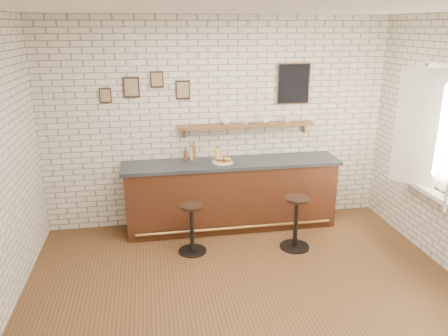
{
  "coord_description": "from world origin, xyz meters",
  "views": [
    {
      "loc": [
        -0.99,
        -4.12,
        2.84
      ],
      "look_at": [
        -0.11,
        0.9,
        1.18
      ],
      "focal_mm": 35.0,
      "sensor_mm": 36.0,
      "label": 1
    }
  ],
  "objects_px": {
    "shelf_cup_a": "(226,121)",
    "shelf_cup_d": "(287,120)",
    "bar_counter": "(231,194)",
    "bitters_bottle_white": "(192,154)",
    "bar_stool_left": "(192,227)",
    "sandwich_plate": "(223,162)",
    "bitters_bottle_amber": "(194,153)",
    "book_lower": "(448,199)",
    "condiment_bottle_yellow": "(217,154)",
    "shelf_cup_b": "(246,121)",
    "bitters_bottle_brown": "(186,155)",
    "ciabatta_sandwich": "(224,159)",
    "shelf_cup_c": "(266,120)",
    "bar_stool_right": "(296,221)"
  },
  "relations": [
    {
      "from": "shelf_cup_a",
      "to": "shelf_cup_d",
      "type": "relative_size",
      "value": 1.48
    },
    {
      "from": "bar_counter",
      "to": "shelf_cup_d",
      "type": "height_order",
      "value": "shelf_cup_d"
    },
    {
      "from": "bitters_bottle_white",
      "to": "bar_stool_left",
      "type": "xyz_separation_m",
      "value": [
        -0.1,
        -0.85,
        -0.74
      ]
    },
    {
      "from": "shelf_cup_d",
      "to": "bar_counter",
      "type": "bearing_deg",
      "value": -174.6
    },
    {
      "from": "sandwich_plate",
      "to": "bitters_bottle_amber",
      "type": "height_order",
      "value": "bitters_bottle_amber"
    },
    {
      "from": "shelf_cup_a",
      "to": "book_lower",
      "type": "height_order",
      "value": "shelf_cup_a"
    },
    {
      "from": "condiment_bottle_yellow",
      "to": "shelf_cup_b",
      "type": "relative_size",
      "value": 1.98
    },
    {
      "from": "bar_stool_left",
      "to": "bar_counter",
      "type": "bearing_deg",
      "value": 45.81
    },
    {
      "from": "bitters_bottle_brown",
      "to": "bar_stool_left",
      "type": "bearing_deg",
      "value": -90.88
    },
    {
      "from": "ciabatta_sandwich",
      "to": "bitters_bottle_white",
      "type": "relative_size",
      "value": 0.99
    },
    {
      "from": "shelf_cup_d",
      "to": "shelf_cup_c",
      "type": "bearing_deg",
      "value": 172.34
    },
    {
      "from": "sandwich_plate",
      "to": "bar_stool_right",
      "type": "relative_size",
      "value": 0.39
    },
    {
      "from": "sandwich_plate",
      "to": "ciabatta_sandwich",
      "type": "relative_size",
      "value": 1.32
    },
    {
      "from": "bar_counter",
      "to": "ciabatta_sandwich",
      "type": "height_order",
      "value": "ciabatta_sandwich"
    },
    {
      "from": "ciabatta_sandwich",
      "to": "sandwich_plate",
      "type": "bearing_deg",
      "value": 180.0
    },
    {
      "from": "condiment_bottle_yellow",
      "to": "shelf_cup_c",
      "type": "relative_size",
      "value": 1.55
    },
    {
      "from": "sandwich_plate",
      "to": "bitters_bottle_brown",
      "type": "height_order",
      "value": "bitters_bottle_brown"
    },
    {
      "from": "bitters_bottle_brown",
      "to": "bar_stool_left",
      "type": "xyz_separation_m",
      "value": [
        -0.01,
        -0.85,
        -0.73
      ]
    },
    {
      "from": "sandwich_plate",
      "to": "shelf_cup_b",
      "type": "distance_m",
      "value": 0.69
    },
    {
      "from": "bitters_bottle_brown",
      "to": "bitters_bottle_amber",
      "type": "distance_m",
      "value": 0.12
    },
    {
      "from": "condiment_bottle_yellow",
      "to": "shelf_cup_c",
      "type": "distance_m",
      "value": 0.85
    },
    {
      "from": "bar_stool_right",
      "to": "book_lower",
      "type": "relative_size",
      "value": 3.25
    },
    {
      "from": "ciabatta_sandwich",
      "to": "shelf_cup_a",
      "type": "distance_m",
      "value": 0.55
    },
    {
      "from": "shelf_cup_a",
      "to": "bitters_bottle_white",
      "type": "bearing_deg",
      "value": 151.58
    },
    {
      "from": "shelf_cup_b",
      "to": "bitters_bottle_white",
      "type": "bearing_deg",
      "value": 151.52
    },
    {
      "from": "bitters_bottle_amber",
      "to": "shelf_cup_b",
      "type": "distance_m",
      "value": 0.88
    },
    {
      "from": "bar_stool_left",
      "to": "ciabatta_sandwich",
      "type": "bearing_deg",
      "value": 50.07
    },
    {
      "from": "sandwich_plate",
      "to": "shelf_cup_d",
      "type": "distance_m",
      "value": 1.15
    },
    {
      "from": "sandwich_plate",
      "to": "bitters_bottle_brown",
      "type": "distance_m",
      "value": 0.55
    },
    {
      "from": "bar_counter",
      "to": "condiment_bottle_yellow",
      "type": "height_order",
      "value": "condiment_bottle_yellow"
    },
    {
      "from": "bitters_bottle_brown",
      "to": "condiment_bottle_yellow",
      "type": "height_order",
      "value": "bitters_bottle_brown"
    },
    {
      "from": "bar_counter",
      "to": "ciabatta_sandwich",
      "type": "distance_m",
      "value": 0.57
    },
    {
      "from": "condiment_bottle_yellow",
      "to": "book_lower",
      "type": "xyz_separation_m",
      "value": [
        2.42,
        -1.82,
        -0.14
      ]
    },
    {
      "from": "bitters_bottle_brown",
      "to": "bitters_bottle_amber",
      "type": "height_order",
      "value": "bitters_bottle_amber"
    },
    {
      "from": "bar_stool_right",
      "to": "shelf_cup_d",
      "type": "height_order",
      "value": "shelf_cup_d"
    },
    {
      "from": "condiment_bottle_yellow",
      "to": "bar_stool_right",
      "type": "distance_m",
      "value": 1.49
    },
    {
      "from": "bitters_bottle_brown",
      "to": "shelf_cup_c",
      "type": "distance_m",
      "value": 1.26
    },
    {
      "from": "bitters_bottle_white",
      "to": "book_lower",
      "type": "relative_size",
      "value": 0.97
    },
    {
      "from": "bitters_bottle_white",
      "to": "condiment_bottle_yellow",
      "type": "height_order",
      "value": "bitters_bottle_white"
    },
    {
      "from": "bar_counter",
      "to": "condiment_bottle_yellow",
      "type": "xyz_separation_m",
      "value": [
        -0.18,
        0.17,
        0.58
      ]
    },
    {
      "from": "shelf_cup_a",
      "to": "sandwich_plate",
      "type": "bearing_deg",
      "value": -139.92
    },
    {
      "from": "sandwich_plate",
      "to": "condiment_bottle_yellow",
      "type": "height_order",
      "value": "condiment_bottle_yellow"
    },
    {
      "from": "bar_stool_left",
      "to": "bar_stool_right",
      "type": "distance_m",
      "value": 1.38
    },
    {
      "from": "bitters_bottle_white",
      "to": "bitters_bottle_amber",
      "type": "height_order",
      "value": "bitters_bottle_amber"
    },
    {
      "from": "condiment_bottle_yellow",
      "to": "bar_stool_left",
      "type": "height_order",
      "value": "condiment_bottle_yellow"
    },
    {
      "from": "bitters_bottle_amber",
      "to": "shelf_cup_c",
      "type": "distance_m",
      "value": 1.14
    },
    {
      "from": "shelf_cup_c",
      "to": "shelf_cup_a",
      "type": "bearing_deg",
      "value": 84.95
    },
    {
      "from": "bitters_bottle_white",
      "to": "bar_stool_left",
      "type": "bearing_deg",
      "value": -96.71
    },
    {
      "from": "bar_counter",
      "to": "shelf_cup_b",
      "type": "bearing_deg",
      "value": 39.39
    },
    {
      "from": "condiment_bottle_yellow",
      "to": "shelf_cup_b",
      "type": "height_order",
      "value": "shelf_cup_b"
    }
  ]
}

